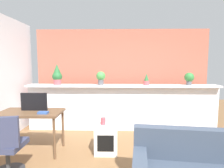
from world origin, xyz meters
TOP-DOWN VIEW (x-y plane):
  - divider_wall at (0.00, 2.00)m, footprint 4.50×0.16m
  - plant_shelf at (0.00, 1.96)m, footprint 4.50×0.37m
  - brick_wall_behind at (0.00, 2.60)m, footprint 4.50×0.10m
  - potted_plant_0 at (-1.55, 1.98)m, footprint 0.23×0.23m
  - potted_plant_1 at (-0.50, 1.95)m, footprint 0.21×0.21m
  - potted_plant_2 at (0.56, 1.94)m, footprint 0.14×0.14m
  - potted_plant_3 at (1.55, 1.95)m, footprint 0.22×0.22m
  - desk at (-1.67, 0.80)m, footprint 1.10×0.60m
  - tv_monitor at (-1.63, 0.88)m, footprint 0.47×0.04m
  - office_chair at (-1.67, 0.03)m, footprint 0.48×0.49m
  - side_cube_shelf at (-0.32, 0.82)m, footprint 0.40×0.41m
  - vase_on_shelf at (-0.37, 0.87)m, footprint 0.09×0.09m
  - book_on_desk at (-1.38, 0.66)m, footprint 0.17×0.10m

SIDE VIEW (x-z plane):
  - side_cube_shelf at x=-0.32m, z-range 0.00..0.50m
  - office_chair at x=-1.67m, z-range -0.07..0.84m
  - divider_wall at x=0.00m, z-range 0.00..1.07m
  - vase_on_shelf at x=-0.37m, z-range 0.50..0.63m
  - desk at x=-1.67m, z-range 0.29..1.04m
  - book_on_desk at x=-1.38m, z-range 0.75..0.79m
  - tv_monitor at x=-1.63m, z-range 0.75..1.07m
  - plant_shelf at x=0.00m, z-range 1.07..1.11m
  - potted_plant_2 at x=0.56m, z-range 1.09..1.36m
  - brick_wall_behind at x=0.00m, z-range 0.00..2.50m
  - potted_plant_3 at x=1.55m, z-range 1.13..1.42m
  - potted_plant_1 at x=-0.50m, z-range 1.13..1.45m
  - potted_plant_0 at x=-1.55m, z-range 1.10..1.59m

